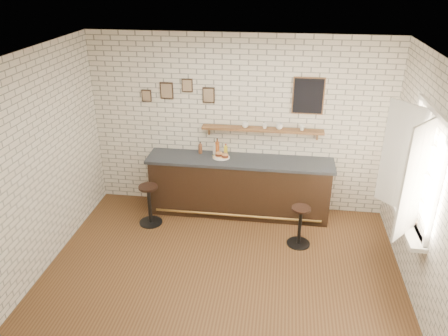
{
  "coord_description": "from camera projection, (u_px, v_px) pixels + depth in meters",
  "views": [
    {
      "loc": [
        0.71,
        -4.86,
        3.97
      ],
      "look_at": [
        -0.09,
        0.9,
        1.22
      ],
      "focal_mm": 35.0,
      "sensor_mm": 36.0,
      "label": 1
    }
  ],
  "objects": [
    {
      "name": "ciabatta_sandwich",
      "position": [
        222.0,
        155.0,
        7.26
      ],
      "size": [
        0.25,
        0.18,
        0.08
      ],
      "color": "tan",
      "rests_on": "sandwich_plate"
    },
    {
      "name": "sandwich_plate",
      "position": [
        221.0,
        157.0,
        7.28
      ],
      "size": [
        0.28,
        0.28,
        0.01
      ],
      "primitive_type": "cylinder",
      "color": "white",
      "rests_on": "bar_counter"
    },
    {
      "name": "shelf_cup_c",
      "position": [
        279.0,
        126.0,
        7.09
      ],
      "size": [
        0.14,
        0.14,
        0.09
      ],
      "primitive_type": "imported",
      "rotation": [
        0.0,
        0.0,
        1.37
      ],
      "color": "white",
      "rests_on": "wall_shelf"
    },
    {
      "name": "back_wall_decor",
      "position": [
        253.0,
        94.0,
        7.0
      ],
      "size": [
        2.96,
        0.02,
        0.56
      ],
      "color": "black",
      "rests_on": "ground"
    },
    {
      "name": "bitters_bottle_brown",
      "position": [
        200.0,
        149.0,
        7.42
      ],
      "size": [
        0.06,
        0.06,
        0.21
      ],
      "color": "brown",
      "rests_on": "bar_counter"
    },
    {
      "name": "window_sill",
      "position": [
        406.0,
        220.0,
        5.72
      ],
      "size": [
        0.2,
        1.35,
        0.06
      ],
      "color": "white",
      "rests_on": "ground"
    },
    {
      "name": "bitters_bottle_amber",
      "position": [
        217.0,
        148.0,
        7.37
      ],
      "size": [
        0.07,
        0.07,
        0.28
      ],
      "color": "brown",
      "rests_on": "bar_counter"
    },
    {
      "name": "shelf_cup_d",
      "position": [
        302.0,
        128.0,
        7.05
      ],
      "size": [
        0.11,
        0.11,
        0.09
      ],
      "primitive_type": "imported",
      "rotation": [
        0.0,
        0.0,
        -0.24
      ],
      "color": "white",
      "rests_on": "wall_shelf"
    },
    {
      "name": "wall_shelf",
      "position": [
        262.0,
        130.0,
        7.16
      ],
      "size": [
        2.0,
        0.18,
        0.18
      ],
      "color": "brown",
      "rests_on": "ground"
    },
    {
      "name": "shelf_cup_a",
      "position": [
        245.0,
        125.0,
        7.16
      ],
      "size": [
        0.13,
        0.13,
        0.09
      ],
      "primitive_type": "imported",
      "rotation": [
        0.0,
        0.0,
        0.21
      ],
      "color": "white",
      "rests_on": "wall_shelf"
    },
    {
      "name": "ground",
      "position": [
        222.0,
        274.0,
        6.14
      ],
      "size": [
        5.0,
        5.0,
        0.0
      ],
      "primitive_type": "plane",
      "color": "brown",
      "rests_on": "ground"
    },
    {
      "name": "condiment_bottle_yellow",
      "position": [
        226.0,
        150.0,
        7.36
      ],
      "size": [
        0.06,
        0.06,
        0.19
      ],
      "color": "yellow",
      "rests_on": "bar_counter"
    },
    {
      "name": "book_upper",
      "position": [
        405.0,
        217.0,
        5.68
      ],
      "size": [
        0.2,
        0.24,
        0.02
      ],
      "primitive_type": "imported",
      "rotation": [
        0.0,
        0.0,
        -0.23
      ],
      "color": "tan",
      "rests_on": "book_lower"
    },
    {
      "name": "book_lower",
      "position": [
        406.0,
        220.0,
        5.66
      ],
      "size": [
        0.18,
        0.23,
        0.02
      ],
      "primitive_type": "imported",
      "rotation": [
        0.0,
        0.0,
        0.09
      ],
      "color": "tan",
      "rests_on": "window_sill"
    },
    {
      "name": "shelf_cup_b",
      "position": [
        265.0,
        126.0,
        7.12
      ],
      "size": [
        0.12,
        0.12,
        0.08
      ],
      "primitive_type": "imported",
      "rotation": [
        0.0,
        0.0,
        0.78
      ],
      "color": "white",
      "rests_on": "wall_shelf"
    },
    {
      "name": "bar_counter",
      "position": [
        239.0,
        186.0,
        7.43
      ],
      "size": [
        3.1,
        0.65,
        1.01
      ],
      "color": "black",
      "rests_on": "ground"
    },
    {
      "name": "bar_stool_left",
      "position": [
        149.0,
        203.0,
        7.17
      ],
      "size": [
        0.39,
        0.39,
        0.7
      ],
      "color": "black",
      "rests_on": "ground"
    },
    {
      "name": "potato_chips",
      "position": [
        220.0,
        157.0,
        7.28
      ],
      "size": [
        0.25,
        0.18,
        0.0
      ],
      "color": "#E8BC52",
      "rests_on": "sandwich_plate"
    },
    {
      "name": "casement_window",
      "position": [
        413.0,
        169.0,
        5.4
      ],
      "size": [
        0.4,
        1.3,
        1.56
      ],
      "color": "white",
      "rests_on": "ground"
    },
    {
      "name": "bitters_bottle_white",
      "position": [
        215.0,
        149.0,
        7.38
      ],
      "size": [
        0.06,
        0.06,
        0.23
      ],
      "color": "silver",
      "rests_on": "bar_counter"
    },
    {
      "name": "bar_stool_right",
      "position": [
        300.0,
        225.0,
        6.63
      ],
      "size": [
        0.36,
        0.36,
        0.65
      ],
      "color": "black",
      "rests_on": "ground"
    }
  ]
}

